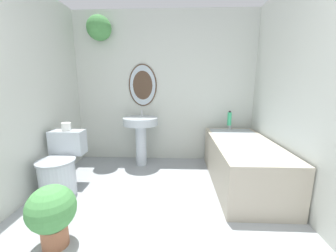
{
  "coord_description": "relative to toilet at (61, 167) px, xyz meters",
  "views": [
    {
      "loc": [
        0.21,
        -0.52,
        1.29
      ],
      "look_at": [
        0.1,
        1.79,
        0.8
      ],
      "focal_mm": 22.0,
      "sensor_mm": 36.0,
      "label": 1
    }
  ],
  "objects": [
    {
      "name": "toilet_paper_roll",
      "position": [
        0.0,
        0.22,
        0.45
      ],
      "size": [
        0.11,
        0.11,
        0.1
      ],
      "color": "white",
      "rests_on": "toilet"
    },
    {
      "name": "wall_right",
      "position": [
        2.64,
        -0.27,
        0.89
      ],
      "size": [
        0.06,
        3.01,
        2.4
      ],
      "color": "silver",
      "rests_on": "ground_plane"
    },
    {
      "name": "shampoo_bottle",
      "position": [
        2.2,
        0.98,
        0.44
      ],
      "size": [
        0.06,
        0.06,
        0.23
      ],
      "color": "#38B275",
      "rests_on": "bathtub"
    },
    {
      "name": "toilet",
      "position": [
        0.0,
        0.0,
        0.0
      ],
      "size": [
        0.42,
        0.61,
        0.71
      ],
      "color": "silver",
      "rests_on": "ground_plane"
    },
    {
      "name": "bathtub",
      "position": [
        2.22,
        0.32,
        -0.01
      ],
      "size": [
        0.74,
        1.62,
        0.64
      ],
      "color": "#B2A893",
      "rests_on": "ground_plane"
    },
    {
      "name": "wall_left",
      "position": [
        -0.3,
        -0.27,
        0.89
      ],
      "size": [
        0.06,
        3.01,
        2.4
      ],
      "color": "silver",
      "rests_on": "ground_plane"
    },
    {
      "name": "potted_plant",
      "position": [
        0.41,
        -0.84,
        -0.01
      ],
      "size": [
        0.37,
        0.37,
        0.52
      ],
      "color": "#9E6042",
      "rests_on": "ground_plane"
    },
    {
      "name": "wall_back",
      "position": [
        1.06,
        1.19,
        0.99
      ],
      "size": [
        3.01,
        0.37,
        2.4
      ],
      "color": "silver",
      "rests_on": "ground_plane"
    },
    {
      "name": "pedestal_sink",
      "position": [
        0.81,
        0.87,
        0.26
      ],
      "size": [
        0.54,
        0.54,
        0.87
      ],
      "color": "silver",
      "rests_on": "ground_plane"
    }
  ]
}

